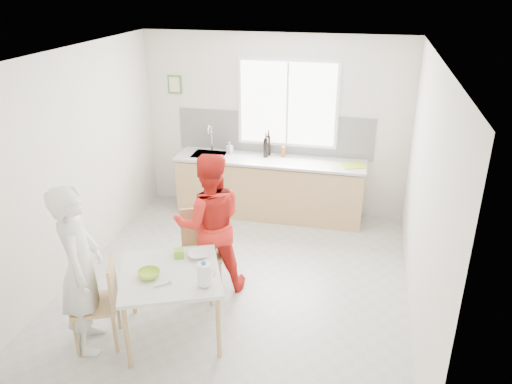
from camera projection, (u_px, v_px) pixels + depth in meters
The scene contains 21 objects.
ground at pixel (237, 284), 6.04m from camera, with size 4.50×4.50×0.00m, color #B7B7B2.
room_shell at pixel (235, 155), 5.38m from camera, with size 4.50×4.50×4.50m.
window at pixel (288, 104), 7.31m from camera, with size 1.50×0.06×1.30m.
backsplash at pixel (274, 134), 7.55m from camera, with size 3.00×0.02×0.65m, color white.
picture_frame at pixel (175, 85), 7.59m from camera, with size 0.22×0.03×0.28m.
kitchen_counter at pixel (269, 190), 7.62m from camera, with size 2.84×0.64×1.37m.
dining_table at pixel (170, 279), 4.94m from camera, with size 1.27×1.27×0.74m.
chair_left at pixel (102, 300), 4.90m from camera, with size 0.56×0.56×0.92m.
chair_far at pixel (201, 247), 5.79m from camera, with size 0.59×0.59×0.97m.
person_white at pixel (81, 270), 4.73m from camera, with size 0.63×0.42×1.74m, color white.
person_red at pixel (210, 223), 5.66m from camera, with size 0.82×0.64×1.68m, color red.
bowl_green at pixel (149, 274), 4.82m from camera, with size 0.22×0.22×0.07m, color #A2D832.
bowl_white at pixel (199, 255), 5.17m from camera, with size 0.21×0.21×0.05m, color white.
milk_jug at pixel (204, 274), 4.66m from camera, with size 0.19×0.13×0.24m.
green_box at pixel (179, 253), 5.16m from camera, with size 0.10×0.10×0.09m, color #76C32D.
spoon at pixel (162, 285), 4.70m from camera, with size 0.01×0.01×0.16m, color #A5A5AA.
cutting_board at pixel (353, 166), 7.14m from camera, with size 0.35×0.25×0.01m, color #9FC32D.
wine_bottle_a at pixel (268, 145), 7.52m from camera, with size 0.07×0.07×0.32m, color black.
wine_bottle_b at pixel (266, 148), 7.43m from camera, with size 0.07×0.07×0.30m, color black.
jar_amber at pixel (283, 152), 7.47m from camera, with size 0.06×0.06×0.16m, color #935320.
soap_bottle at pixel (230, 147), 7.64m from camera, with size 0.08×0.08×0.18m, color #999999.
Camera 1 is at (1.36, -4.91, 3.44)m, focal length 35.00 mm.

